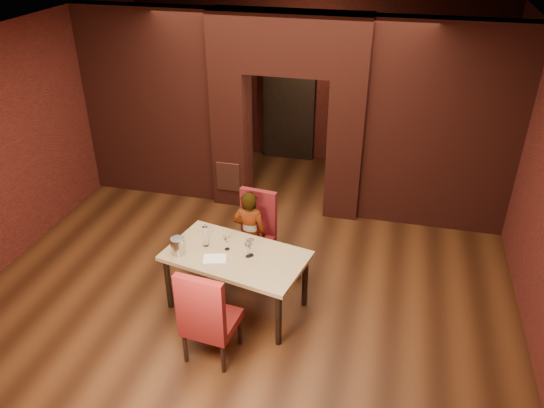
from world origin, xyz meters
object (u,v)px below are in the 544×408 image
(person_seated, at_px, (250,234))
(wine_glass_a, at_px, (227,243))
(wine_glass_c, at_px, (250,248))
(chair_near, at_px, (211,311))
(wine_glass_b, at_px, (248,250))
(wine_bucket, at_px, (178,246))
(water_bottle, at_px, (205,235))
(potted_plant, at_px, (296,264))
(dining_table, at_px, (237,280))
(chair_far, at_px, (253,234))

(person_seated, bearing_deg, wine_glass_a, 82.09)
(wine_glass_c, bearing_deg, chair_near, -103.16)
(wine_glass_b, height_order, wine_bucket, wine_bucket)
(person_seated, relative_size, wine_glass_b, 6.32)
(chair_near, xyz_separation_m, wine_glass_b, (0.19, 0.85, 0.29))
(water_bottle, bearing_deg, wine_glass_c, -6.97)
(wine_bucket, relative_size, potted_plant, 0.52)
(wine_bucket, bearing_deg, water_bottle, 41.88)
(dining_table, height_order, person_seated, person_seated)
(potted_plant, bearing_deg, wine_bucket, -143.77)
(wine_glass_b, xyz_separation_m, wine_glass_c, (0.02, 0.03, 0.01))
(wine_glass_c, distance_m, water_bottle, 0.61)
(potted_plant, bearing_deg, wine_glass_a, -135.61)
(wine_glass_a, xyz_separation_m, water_bottle, (-0.28, 0.02, 0.05))
(person_seated, bearing_deg, dining_table, 93.60)
(wine_glass_b, height_order, wine_glass_c, wine_glass_c)
(wine_glass_a, bearing_deg, water_bottle, 176.76)
(chair_far, bearing_deg, wine_glass_b, -71.89)
(chair_far, distance_m, wine_glass_c, 0.91)
(person_seated, bearing_deg, chair_far, -97.63)
(dining_table, height_order, wine_glass_b, wine_glass_b)
(person_seated, height_order, water_bottle, person_seated)
(wine_bucket, bearing_deg, potted_plant, 36.23)
(dining_table, distance_m, chair_far, 0.85)
(chair_near, bearing_deg, person_seated, -83.58)
(chair_near, xyz_separation_m, potted_plant, (0.62, 1.65, -0.40))
(person_seated, distance_m, potted_plant, 0.77)
(chair_far, distance_m, water_bottle, 0.92)
(chair_near, height_order, wine_bucket, chair_near)
(chair_near, bearing_deg, wine_glass_a, -77.20)
(person_seated, xyz_separation_m, water_bottle, (-0.38, -0.63, 0.31))
(chair_near, distance_m, wine_bucket, 1.02)
(wine_glass_a, height_order, water_bottle, water_bottle)
(wine_glass_a, bearing_deg, wine_bucket, -157.87)
(person_seated, bearing_deg, water_bottle, 59.65)
(water_bottle, bearing_deg, chair_near, -67.43)
(dining_table, xyz_separation_m, potted_plant, (0.60, 0.79, -0.19))
(wine_bucket, bearing_deg, wine_glass_c, 10.87)
(chair_near, distance_m, person_seated, 1.59)
(person_seated, bearing_deg, wine_bucket, 54.12)
(dining_table, height_order, wine_glass_a, wine_glass_a)
(dining_table, bearing_deg, person_seated, 104.58)
(chair_far, relative_size, potted_plant, 2.77)
(chair_near, relative_size, wine_glass_b, 6.02)
(person_seated, xyz_separation_m, wine_glass_a, (-0.10, -0.65, 0.25))
(person_seated, height_order, potted_plant, person_seated)
(potted_plant, bearing_deg, wine_glass_c, -118.15)
(wine_bucket, bearing_deg, chair_far, 55.80)
(wine_glass_a, relative_size, wine_glass_b, 0.94)
(wine_glass_b, relative_size, water_bottle, 0.68)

